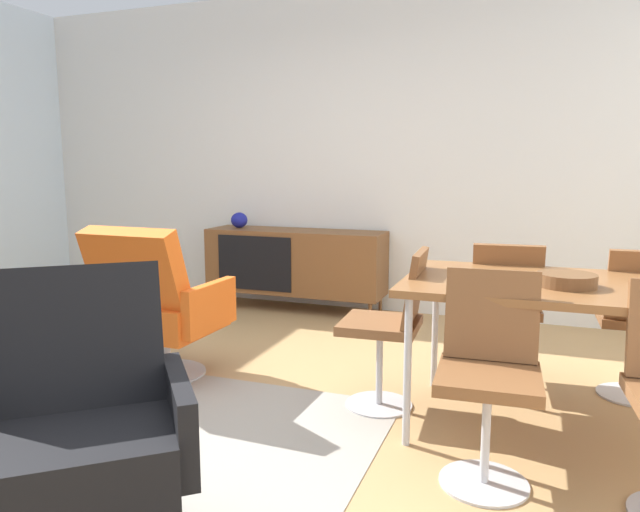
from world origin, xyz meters
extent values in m
plane|color=tan|center=(0.00, 0.00, 0.00)|extent=(8.32, 8.32, 0.00)
cube|color=silver|center=(0.00, 2.60, 1.40)|extent=(6.80, 0.12, 2.80)
cube|color=brown|center=(-0.34, 2.30, 0.44)|extent=(1.60, 0.44, 0.56)
cube|color=black|center=(-0.64, 2.08, 0.44)|extent=(0.70, 0.01, 0.48)
cylinder|color=brown|center=(-1.08, 2.13, 0.08)|extent=(0.03, 0.03, 0.16)
cylinder|color=brown|center=(0.40, 2.13, 0.08)|extent=(0.03, 0.03, 0.16)
cylinder|color=brown|center=(-1.08, 2.47, 0.08)|extent=(0.03, 0.03, 0.16)
cylinder|color=brown|center=(0.40, 2.47, 0.08)|extent=(0.03, 0.03, 0.16)
ellipsoid|color=navy|center=(-0.90, 2.30, 0.79)|extent=(0.15, 0.15, 0.14)
cube|color=brown|center=(1.85, 0.47, 0.72)|extent=(1.60, 0.90, 0.04)
cylinder|color=#B7B7BC|center=(1.13, 0.08, 0.35)|extent=(0.04, 0.04, 0.70)
cylinder|color=#B7B7BC|center=(1.13, 0.86, 0.35)|extent=(0.04, 0.04, 0.70)
cylinder|color=brown|center=(1.79, 0.38, 0.77)|extent=(0.26, 0.26, 0.06)
cube|color=brown|center=(2.20, 1.09, 0.45)|extent=(0.41, 0.41, 0.05)
cylinder|color=#B7B7BC|center=(2.20, 1.09, 0.21)|extent=(0.04, 0.04, 0.42)
cylinder|color=#B7B7BC|center=(2.20, 1.09, 0.01)|extent=(0.36, 0.36, 0.01)
cube|color=brown|center=(1.50, 1.09, 0.45)|extent=(0.43, 0.43, 0.05)
cube|color=brown|center=(1.51, 0.91, 0.67)|extent=(0.39, 0.12, 0.38)
cylinder|color=#B7B7BC|center=(1.50, 1.09, 0.21)|extent=(0.04, 0.04, 0.42)
cylinder|color=#B7B7BC|center=(1.50, 1.09, 0.01)|extent=(0.36, 0.36, 0.01)
cube|color=brown|center=(1.50, -0.15, 0.45)|extent=(0.42, 0.42, 0.05)
cube|color=brown|center=(1.49, 0.03, 0.67)|extent=(0.38, 0.11, 0.38)
cylinder|color=#B7B7BC|center=(1.50, -0.15, 0.21)|extent=(0.04, 0.04, 0.42)
cylinder|color=#B7B7BC|center=(1.50, -0.15, 0.01)|extent=(0.36, 0.36, 0.01)
cube|color=brown|center=(0.90, 0.47, 0.45)|extent=(0.42, 0.42, 0.05)
cube|color=brown|center=(1.08, 0.48, 0.67)|extent=(0.11, 0.38, 0.38)
cylinder|color=#B7B7BC|center=(0.90, 0.47, 0.21)|extent=(0.04, 0.04, 0.42)
cylinder|color=#B7B7BC|center=(0.90, 0.47, 0.01)|extent=(0.36, 0.36, 0.01)
cube|color=#D85919|center=(-0.46, 0.48, 0.38)|extent=(0.62, 0.58, 0.20)
cube|color=#D85919|center=(-0.47, 0.24, 0.69)|extent=(0.61, 0.29, 0.51)
cube|color=#D85919|center=(-0.13, 0.47, 0.46)|extent=(0.07, 0.51, 0.28)
cube|color=#D85919|center=(-0.79, 0.49, 0.46)|extent=(0.07, 0.51, 0.28)
cylinder|color=#B7B7BC|center=(-0.46, 0.48, 0.14)|extent=(0.06, 0.06, 0.28)
cylinder|color=#B7B7BC|center=(-0.46, 0.48, 0.01)|extent=(0.48, 0.48, 0.02)
cube|color=black|center=(0.31, -1.10, 0.38)|extent=(0.82, 0.81, 0.20)
cube|color=black|center=(0.16, -0.92, 0.69)|extent=(0.63, 0.59, 0.51)
cube|color=black|center=(0.57, -0.89, 0.46)|extent=(0.37, 0.42, 0.28)
cylinder|color=white|center=(-0.86, 0.47, 0.51)|extent=(0.44, 0.44, 0.02)
cylinder|color=white|center=(-0.86, 0.47, 0.25)|extent=(0.05, 0.05, 0.50)
cone|color=white|center=(-0.86, 0.47, 0.01)|extent=(0.32, 0.32, 0.02)
cylinder|color=#262628|center=(-0.86, 0.47, 0.55)|extent=(0.20, 0.20, 0.05)
sphere|color=orange|center=(-0.83, 0.48, 0.59)|extent=(0.07, 0.07, 0.07)
sphere|color=orange|center=(-0.88, 0.51, 0.59)|extent=(0.07, 0.07, 0.07)
sphere|color=orange|center=(-0.88, 0.44, 0.59)|extent=(0.07, 0.07, 0.07)
cube|color=gray|center=(-0.07, -0.31, 0.00)|extent=(2.20, 1.70, 0.01)
camera|label=1|loc=(1.64, -2.45, 1.28)|focal=32.76mm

